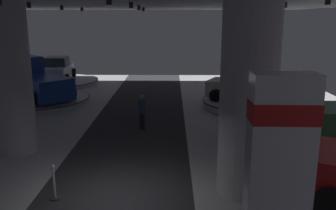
# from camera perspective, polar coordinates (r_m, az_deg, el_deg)

# --- Properties ---
(ground) EXTENTS (24.00, 44.00, 0.06)m
(ground) POSITION_cam_1_polar(r_m,az_deg,el_deg) (10.28, -8.61, -14.80)
(ground) COLOR #B2B2B7
(column_right) EXTENTS (1.55, 1.55, 5.50)m
(column_right) POSITION_cam_1_polar(r_m,az_deg,el_deg) (9.94, 12.65, 1.15)
(column_right) COLOR #ADADB2
(column_right) RESTS_ON ground
(column_left) EXTENTS (1.44, 1.44, 5.50)m
(column_left) POSITION_cam_1_polar(r_m,az_deg,el_deg) (13.98, -23.75, 3.89)
(column_left) COLOR #ADADB2
(column_left) RESTS_ON ground
(brand_sign_pylon) EXTENTS (1.28, 0.67, 3.98)m
(brand_sign_pylon) POSITION_cam_1_polar(r_m,az_deg,el_deg) (6.73, 17.07, -11.47)
(brand_sign_pylon) COLOR slate
(brand_sign_pylon) RESTS_ON ground
(display_platform_deep_right) EXTENTS (5.01, 5.01, 0.35)m
(display_platform_deep_right) POSITION_cam_1_polar(r_m,az_deg,el_deg) (26.96, 12.40, 3.44)
(display_platform_deep_right) COLOR #B7B7BC
(display_platform_deep_right) RESTS_ON ground
(display_car_deep_right) EXTENTS (4.16, 4.31, 1.71)m
(display_car_deep_right) POSITION_cam_1_polar(r_m,az_deg,el_deg) (26.84, 12.54, 5.39)
(display_car_deep_right) COLOR silver
(display_car_deep_right) RESTS_ON display_platform_deep_right
(display_platform_mid_right) EXTENTS (5.68, 5.68, 0.25)m
(display_platform_mid_right) POSITION_cam_1_polar(r_m,az_deg,el_deg) (14.86, 21.19, -5.74)
(display_platform_mid_right) COLOR silver
(display_platform_mid_right) RESTS_ON ground
(pickup_truck_mid_right) EXTENTS (5.30, 2.64, 2.30)m
(pickup_truck_mid_right) POSITION_cam_1_polar(r_m,az_deg,el_deg) (14.45, 20.35, -1.88)
(pickup_truck_mid_right) COLOR #2D5638
(pickup_truck_mid_right) RESTS_ON display_platform_mid_right
(display_platform_far_right) EXTENTS (4.81, 4.81, 0.38)m
(display_platform_far_right) POSITION_cam_1_polar(r_m,az_deg,el_deg) (20.44, 12.24, 0.25)
(display_platform_far_right) COLOR #B7B7BC
(display_platform_far_right) RESTS_ON ground
(display_car_far_right) EXTENTS (4.56, 3.54, 1.71)m
(display_car_far_right) POSITION_cam_1_polar(r_m,az_deg,el_deg) (20.24, 12.46, 2.82)
(display_car_far_right) COLOR silver
(display_car_far_right) RESTS_ON display_platform_far_right
(display_platform_deep_left) EXTENTS (5.99, 5.99, 0.34)m
(display_platform_deep_left) POSITION_cam_1_polar(r_m,az_deg,el_deg) (28.04, -17.16, 3.52)
(display_platform_deep_left) COLOR #B7B7BC
(display_platform_deep_left) RESTS_ON ground
(display_car_deep_left) EXTENTS (2.56, 4.37, 1.71)m
(display_car_deep_left) POSITION_cam_1_polar(r_m,az_deg,el_deg) (27.93, -17.28, 5.38)
(display_car_deep_left) COLOR silver
(display_car_deep_left) RESTS_ON display_platform_deep_left
(display_platform_far_left) EXTENTS (6.02, 6.02, 0.24)m
(display_platform_far_left) POSITION_cam_1_polar(r_m,az_deg,el_deg) (22.67, -19.99, 0.86)
(display_platform_far_left) COLOR #B7B7BC
(display_platform_far_left) RESTS_ON ground
(pickup_truck_far_left) EXTENTS (5.23, 5.24, 2.30)m
(pickup_truck_far_left) POSITION_cam_1_polar(r_m,az_deg,el_deg) (22.76, -20.54, 3.53)
(pickup_truck_far_left) COLOR navy
(pickup_truck_far_left) RESTS_ON display_platform_far_left
(visitor_walking_near) EXTENTS (0.32, 0.32, 1.59)m
(visitor_walking_near) POSITION_cam_1_polar(r_m,az_deg,el_deg) (15.81, -4.19, -0.78)
(visitor_walking_near) COLOR black
(visitor_walking_near) RESTS_ON ground
(stanchion_a) EXTENTS (0.28, 0.28, 1.01)m
(stanchion_a) POSITION_cam_1_polar(r_m,az_deg,el_deg) (10.49, -17.64, -12.27)
(stanchion_a) COLOR #333338
(stanchion_a) RESTS_ON ground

